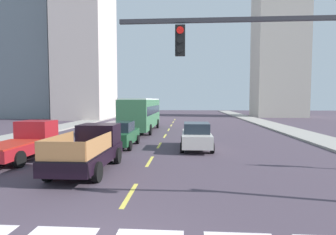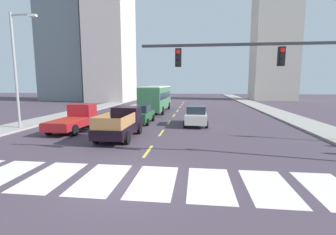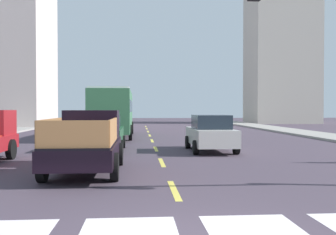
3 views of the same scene
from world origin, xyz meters
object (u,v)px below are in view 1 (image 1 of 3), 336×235
Objects in this scene: sedan_near_right at (121,134)px; pickup_dark at (25,141)px; pickup_stakebed at (90,149)px; sedan_mid at (196,136)px; city_bus at (142,112)px.

pickup_dark is at bearing -135.97° from sedan_near_right.
pickup_dark is at bearing 156.47° from pickup_stakebed.
pickup_dark is 1.18× the size of sedan_mid.
pickup_dark is 5.80m from sedan_near_right.
pickup_dark is at bearing -106.46° from city_bus.
city_bus reaches higher than pickup_dark.
sedan_mid is (5.05, 5.38, -0.08)m from pickup_stakebed.
pickup_dark is 0.48× the size of city_bus.
pickup_stakebed is at bearing -131.59° from sedan_mid.
city_bus is 9.25m from sedan_near_right.
pickup_stakebed is 0.48× the size of city_bus.
pickup_stakebed is 1.18× the size of sedan_mid.
pickup_stakebed is at bearing -23.00° from pickup_dark.
city_bus reaches higher than sedan_near_right.
sedan_near_right is (0.06, -9.18, -1.09)m from city_bus.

